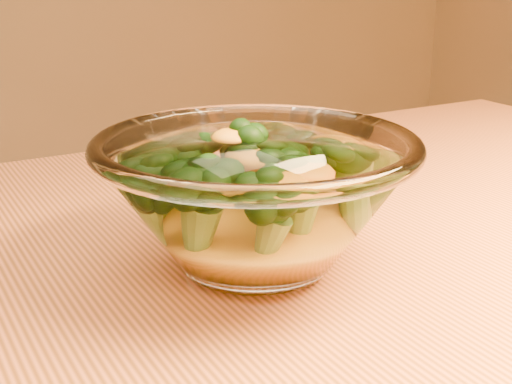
{
  "coord_description": "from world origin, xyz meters",
  "views": [
    {
      "loc": [
        -0.2,
        -0.34,
        0.96
      ],
      "look_at": [
        0.02,
        0.05,
        0.8
      ],
      "focal_mm": 50.0,
      "sensor_mm": 36.0,
      "label": 1
    }
  ],
  "objects": [
    {
      "name": "glass_bowl",
      "position": [
        0.02,
        0.05,
        0.8
      ],
      "size": [
        0.22,
        0.22,
        0.1
      ],
      "color": "white",
      "rests_on": "table"
    },
    {
      "name": "cheese_sauce",
      "position": [
        0.02,
        0.05,
        0.78
      ],
      "size": [
        0.11,
        0.11,
        0.03
      ],
      "primitive_type": "ellipsoid",
      "color": "orange",
      "rests_on": "glass_bowl"
    },
    {
      "name": "broccoli_heap",
      "position": [
        0.01,
        0.06,
        0.81
      ],
      "size": [
        0.15,
        0.14,
        0.07
      ],
      "color": "black",
      "rests_on": "cheese_sauce"
    }
  ]
}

